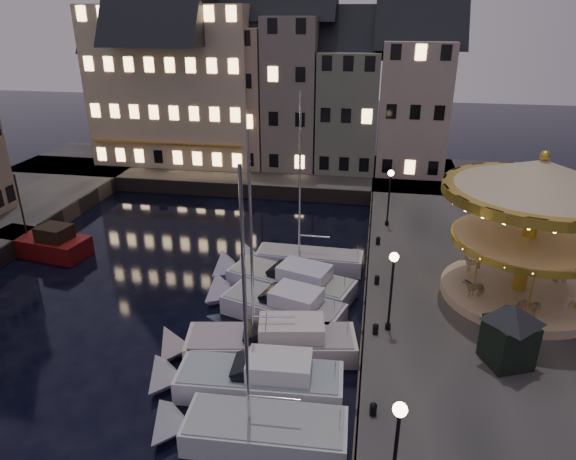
% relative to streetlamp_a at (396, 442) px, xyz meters
% --- Properties ---
extents(ground, '(160.00, 160.00, 0.00)m').
position_rel_streetlamp_a_xyz_m(ground, '(-7.20, 9.00, -4.02)').
color(ground, black).
rests_on(ground, ground).
extents(quay_east, '(16.00, 56.00, 1.30)m').
position_rel_streetlamp_a_xyz_m(quay_east, '(6.80, 15.00, -3.37)').
color(quay_east, '#474442').
rests_on(quay_east, ground).
extents(quay_north, '(44.00, 12.00, 1.30)m').
position_rel_streetlamp_a_xyz_m(quay_north, '(-15.20, 37.00, -3.37)').
color(quay_north, '#474442').
rests_on(quay_north, ground).
extents(quaywall_e, '(0.15, 44.00, 1.30)m').
position_rel_streetlamp_a_xyz_m(quaywall_e, '(-1.20, 15.00, -3.37)').
color(quaywall_e, '#47423A').
rests_on(quaywall_e, ground).
extents(quaywall_n, '(48.00, 0.15, 1.30)m').
position_rel_streetlamp_a_xyz_m(quaywall_n, '(-13.20, 31.00, -3.37)').
color(quaywall_n, '#47423A').
rests_on(quaywall_n, ground).
extents(streetlamp_a, '(0.44, 0.44, 4.17)m').
position_rel_streetlamp_a_xyz_m(streetlamp_a, '(0.00, 0.00, 0.00)').
color(streetlamp_a, black).
rests_on(streetlamp_a, quay_east).
extents(streetlamp_b, '(0.44, 0.44, 4.17)m').
position_rel_streetlamp_a_xyz_m(streetlamp_b, '(0.00, 10.00, 0.00)').
color(streetlamp_b, black).
rests_on(streetlamp_b, quay_east).
extents(streetlamp_c, '(0.44, 0.44, 4.17)m').
position_rel_streetlamp_a_xyz_m(streetlamp_c, '(0.00, 23.50, 0.00)').
color(streetlamp_c, black).
rests_on(streetlamp_c, quay_east).
extents(bollard_a, '(0.30, 0.30, 0.57)m').
position_rel_streetlamp_a_xyz_m(bollard_a, '(-0.60, 4.00, -2.41)').
color(bollard_a, black).
rests_on(bollard_a, quay_east).
extents(bollard_b, '(0.30, 0.30, 0.57)m').
position_rel_streetlamp_a_xyz_m(bollard_b, '(-0.60, 9.50, -2.41)').
color(bollard_b, black).
rests_on(bollard_b, quay_east).
extents(bollard_c, '(0.30, 0.30, 0.57)m').
position_rel_streetlamp_a_xyz_m(bollard_c, '(-0.60, 14.50, -2.41)').
color(bollard_c, black).
rests_on(bollard_c, quay_east).
extents(bollard_d, '(0.30, 0.30, 0.57)m').
position_rel_streetlamp_a_xyz_m(bollard_d, '(-0.60, 20.00, -2.41)').
color(bollard_d, black).
rests_on(bollard_d, quay_east).
extents(townhouse_na, '(5.50, 8.00, 12.80)m').
position_rel_streetlamp_a_xyz_m(townhouse_na, '(-26.70, 39.00, 3.76)').
color(townhouse_na, gray).
rests_on(townhouse_na, quay_north).
extents(townhouse_nb, '(6.16, 8.00, 13.80)m').
position_rel_streetlamp_a_xyz_m(townhouse_nb, '(-21.25, 39.00, 4.26)').
color(townhouse_nb, '#9D9879').
rests_on(townhouse_nb, quay_north).
extents(townhouse_nc, '(6.82, 8.00, 14.80)m').
position_rel_streetlamp_a_xyz_m(townhouse_nc, '(-15.20, 39.00, 4.76)').
color(townhouse_nc, tan).
rests_on(townhouse_nc, quay_north).
extents(townhouse_nd, '(5.50, 8.00, 15.80)m').
position_rel_streetlamp_a_xyz_m(townhouse_nd, '(-9.45, 39.00, 5.26)').
color(townhouse_nd, gray).
rests_on(townhouse_nd, quay_north).
extents(townhouse_ne, '(6.16, 8.00, 12.80)m').
position_rel_streetlamp_a_xyz_m(townhouse_ne, '(-4.00, 39.00, 3.76)').
color(townhouse_ne, slate).
rests_on(townhouse_ne, quay_north).
extents(townhouse_nf, '(6.82, 8.00, 13.80)m').
position_rel_streetlamp_a_xyz_m(townhouse_nf, '(2.05, 39.00, 4.26)').
color(townhouse_nf, '#A99A8D').
rests_on(townhouse_nf, quay_north).
extents(hotel_corner, '(17.60, 9.00, 16.80)m').
position_rel_streetlamp_a_xyz_m(hotel_corner, '(-21.20, 39.00, 5.76)').
color(hotel_corner, beige).
rests_on(hotel_corner, quay_north).
extents(motorboat_a, '(7.45, 2.72, 12.41)m').
position_rel_streetlamp_a_xyz_m(motorboat_a, '(-5.27, 3.14, -3.48)').
color(motorboat_a, silver).
rests_on(motorboat_a, ground).
extents(motorboat_b, '(8.41, 2.89, 2.15)m').
position_rel_streetlamp_a_xyz_m(motorboat_b, '(-5.95, 5.92, -3.37)').
color(motorboat_b, silver).
rests_on(motorboat_b, ground).
extents(motorboat_c, '(9.42, 3.92, 12.46)m').
position_rel_streetlamp_a_xyz_m(motorboat_c, '(-6.00, 8.67, -3.34)').
color(motorboat_c, silver).
rests_on(motorboat_c, ground).
extents(motorboat_d, '(7.79, 4.61, 2.15)m').
position_rel_streetlamp_a_xyz_m(motorboat_d, '(-6.02, 12.23, -3.38)').
color(motorboat_d, silver).
rests_on(motorboat_d, ground).
extents(motorboat_e, '(8.71, 4.88, 2.15)m').
position_rel_streetlamp_a_xyz_m(motorboat_e, '(-6.08, 15.13, -3.37)').
color(motorboat_e, silver).
rests_on(motorboat_e, ground).
extents(motorboat_f, '(7.99, 2.18, 10.62)m').
position_rel_streetlamp_a_xyz_m(motorboat_f, '(-5.58, 18.35, -3.49)').
color(motorboat_f, silver).
rests_on(motorboat_f, ground).
extents(red_fishing_boat, '(7.43, 3.60, 5.84)m').
position_rel_streetlamp_a_xyz_m(red_fishing_boat, '(-23.78, 17.37, -3.32)').
color(red_fishing_boat, '#5D0C0D').
rests_on(red_fishing_boat, ground).
extents(carousel, '(9.35, 9.35, 8.18)m').
position_rel_streetlamp_a_xyz_m(carousel, '(7.00, 14.37, 2.67)').
color(carousel, tan).
rests_on(carousel, quay_east).
extents(ticket_kiosk, '(2.83, 2.83, 3.32)m').
position_rel_streetlamp_a_xyz_m(ticket_kiosk, '(5.12, 8.26, -0.74)').
color(ticket_kiosk, black).
rests_on(ticket_kiosk, quay_east).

